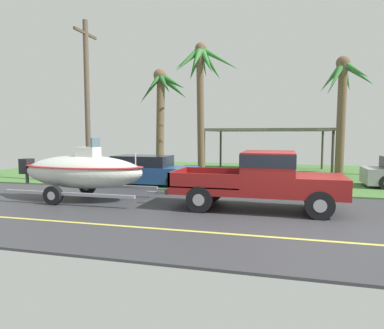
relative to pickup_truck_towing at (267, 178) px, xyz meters
The scene contains 9 objects.
ground 7.35m from the pickup_truck_towing, 83.66° to the left, with size 36.00×22.00×0.11m.
pickup_truck_towing is the anchor object (origin of this frame).
boat_on_trailer 6.49m from the pickup_truck_towing, behind, with size 5.91×2.34×2.23m.
parked_sedan_far 6.87m from the pickup_truck_towing, 145.36° to the left, with size 4.48×1.81×1.38m.
carport_awning 10.98m from the pickup_truck_towing, 92.78° to the left, with size 7.31×5.77×2.69m.
palm_tree_near_right 9.98m from the pickup_truck_towing, 129.86° to the left, with size 3.08×3.19×5.90m.
palm_tree_mid 8.96m from the pickup_truck_towing, 67.35° to the left, with size 2.68×2.92×6.16m.
palm_tree_far_left 8.01m from the pickup_truck_towing, 121.32° to the left, with size 3.25×3.10×6.78m.
utility_pole 9.70m from the pickup_truck_towing, 156.56° to the left, with size 0.24×1.80×7.58m.
Camera 1 is at (-0.28, -9.85, 2.36)m, focal length 32.71 mm.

